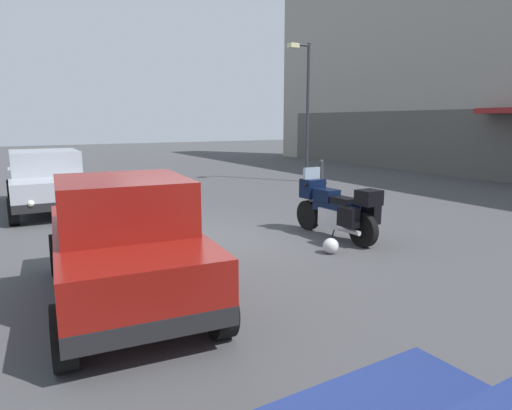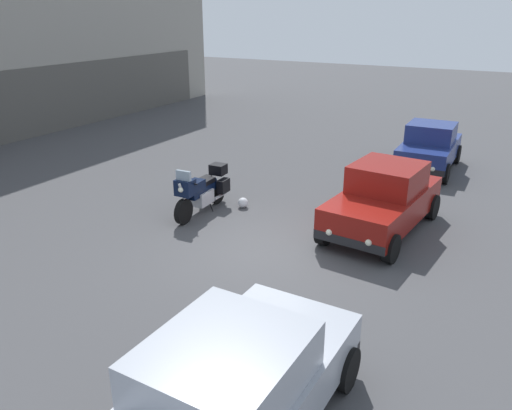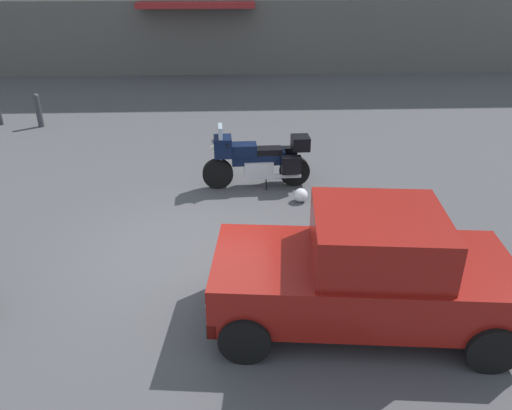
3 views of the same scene
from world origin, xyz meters
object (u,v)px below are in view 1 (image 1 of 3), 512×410
(helmet, at_px, (331,246))
(car_hatchback_near, at_px, (124,242))
(motorcycle, at_px, (336,208))
(car_sedan_far, at_px, (46,180))
(bollard_curbside, at_px, (321,172))
(streetlamp_curbside, at_px, (305,100))

(helmet, bearing_deg, car_hatchback_near, -84.61)
(helmet, height_order, car_hatchback_near, car_hatchback_near)
(motorcycle, height_order, car_sedan_far, car_sedan_far)
(motorcycle, xyz_separation_m, helmet, (0.81, -0.77, -0.48))
(motorcycle, bearing_deg, helmet, 133.94)
(car_sedan_far, height_order, bollard_curbside, car_sedan_far)
(helmet, bearing_deg, streetlamp_curbside, 146.90)
(helmet, distance_m, car_hatchback_near, 3.77)
(helmet, xyz_separation_m, car_sedan_far, (-7.08, -3.92, 0.64))
(helmet, bearing_deg, car_sedan_far, -151.05)
(streetlamp_curbside, bearing_deg, car_hatchback_near, -46.81)
(car_sedan_far, distance_m, bollard_curbside, 9.06)
(bollard_curbside, bearing_deg, car_hatchback_near, -50.94)
(car_hatchback_near, xyz_separation_m, streetlamp_curbside, (-8.38, 8.93, 2.30))
(streetlamp_curbside, bearing_deg, bollard_curbside, -4.61)
(car_hatchback_near, relative_size, car_sedan_far, 0.87)
(helmet, height_order, car_sedan_far, car_sedan_far)
(bollard_curbside, bearing_deg, helmet, -37.01)
(car_sedan_far, bearing_deg, bollard_curbside, 89.46)
(motorcycle, bearing_deg, bollard_curbside, -38.44)
(motorcycle, height_order, bollard_curbside, motorcycle)
(motorcycle, height_order, streetlamp_curbside, streetlamp_curbside)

